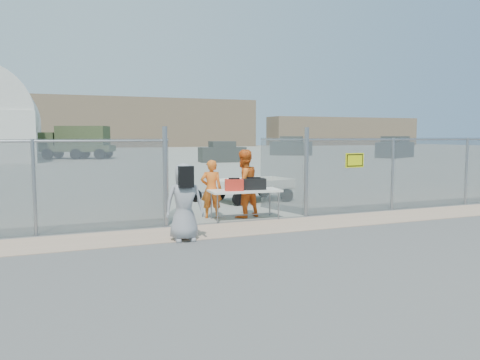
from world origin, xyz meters
name	(u,v)px	position (x,y,z in m)	size (l,w,h in m)	color
ground	(273,236)	(0.00, 0.00, 0.00)	(160.00, 160.00, 0.00)	#4F4F4F
tarmac_inside	(100,156)	(0.00, 42.00, 0.01)	(160.00, 80.00, 0.01)	gray
dirt_strip	(255,228)	(0.00, 1.00, 0.01)	(44.00, 1.60, 0.01)	tan
distant_hills	(110,122)	(5.00, 78.00, 4.50)	(140.00, 6.00, 9.00)	#7F684F
chain_link_fence	(240,180)	(0.00, 2.00, 1.10)	(40.00, 0.20, 2.20)	gray
folding_table	(245,205)	(0.20, 2.14, 0.41)	(1.92, 0.80, 0.82)	white
orange_bag	(234,185)	(-0.14, 2.07, 0.97)	(0.48, 0.32, 0.30)	red
black_duffel	(254,184)	(0.45, 2.12, 0.97)	(0.62, 0.36, 0.30)	black
security_worker_left	(211,189)	(-0.58, 2.67, 0.81)	(0.59, 0.39, 1.61)	orange
security_worker_right	(244,184)	(0.29, 2.45, 0.94)	(0.92, 0.72, 1.89)	orange
visitor	(184,202)	(-1.98, 0.29, 0.85)	(0.83, 0.54, 1.69)	#959598
utility_trailer	(252,189)	(1.77, 5.30, 0.41)	(3.40, 1.75, 0.82)	white
military_truck	(78,143)	(-2.39, 37.40, 1.55)	(6.51, 2.40, 3.10)	#424F2C
parked_vehicle_near	(222,152)	(8.51, 27.36, 0.85)	(3.76, 1.70, 1.70)	#3B403B
parked_vehicle_mid	(291,146)	(20.07, 36.89, 1.03)	(4.55, 2.06, 2.06)	#3B403B
parked_vehicle_far	(395,147)	(27.16, 28.25, 1.04)	(4.60, 2.08, 2.08)	#3B403B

